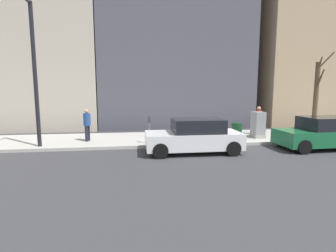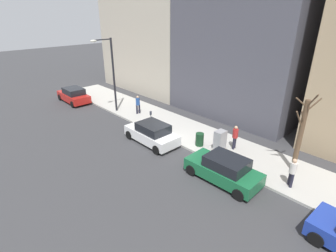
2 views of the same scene
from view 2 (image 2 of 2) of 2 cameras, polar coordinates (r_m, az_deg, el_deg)
ground_plane at (r=18.76m, az=1.63°, el=-3.96°), size 120.00×120.00×0.00m
sidewalk at (r=20.05m, az=5.69°, el=-1.92°), size 4.00×36.00×0.15m
parked_car_green at (r=14.96m, az=12.04°, el=-9.18°), size 2.03×4.25×1.52m
parked_car_white at (r=18.69m, az=-3.53°, el=-1.60°), size 1.94×4.21×1.52m
parked_car_red at (r=28.84m, az=-19.83°, el=6.32°), size 1.96×4.22×1.52m
parking_meter at (r=20.81m, az=-3.76°, el=1.87°), size 0.14×0.10×1.35m
utility_box at (r=17.65m, az=11.23°, el=-3.25°), size 0.83×0.61×1.43m
streetlamp at (r=23.91m, az=-12.39°, el=11.91°), size 1.97×0.32×6.50m
bare_tree at (r=16.29m, az=26.88°, el=-1.62°), size 1.23×1.00×4.87m
trash_bin at (r=18.22m, az=6.90°, el=-2.92°), size 0.56×0.56×0.90m
pedestrian_near_meter at (r=15.32m, az=25.48°, el=-8.81°), size 0.36×0.36×1.66m
pedestrian_midblock at (r=18.04m, az=14.40°, el=-2.11°), size 0.39×0.36×1.66m
pedestrian_far_corner at (r=23.72m, az=-6.57°, el=4.86°), size 0.39×0.36×1.66m
office_tower_right at (r=33.63m, az=0.78°, el=22.77°), size 12.21×12.21×16.19m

